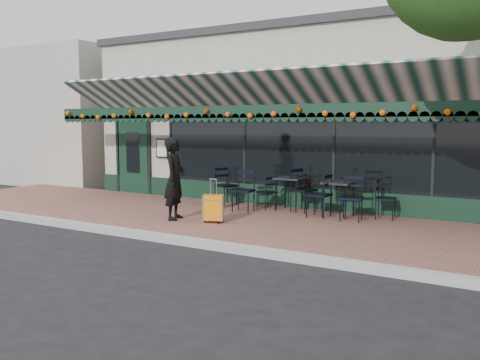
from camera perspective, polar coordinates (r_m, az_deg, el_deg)
The scene contains 16 objects.
ground at distance 9.42m, azimuth -6.31°, elevation -7.13°, with size 80.00×80.00×0.00m, color black.
sidewalk at distance 11.03m, azimuth -0.06°, elevation -4.70°, with size 18.00×4.00×0.15m, color brown.
curb at distance 9.34m, azimuth -6.62°, elevation -6.78°, with size 18.00×0.16×0.15m, color #9E9E99.
restaurant_building at distance 16.13m, azimuth 10.62°, elevation 6.52°, with size 12.00×9.60×4.50m.
neighbor_building_left at distance 24.03m, azimuth -19.99°, elevation 6.46°, with size 12.00×8.00×4.80m, color #B1AB9C.
woman at distance 10.88m, azimuth -7.35°, elevation 0.16°, with size 0.64×0.42×1.76m, color black.
suitcase at distance 10.51m, azimuth -3.00°, elevation -3.17°, with size 0.45×0.36×0.91m.
cafe_table_a at distance 11.33m, azimuth 11.00°, elevation -0.59°, with size 0.63×0.63×0.77m.
cafe_table_b at distance 12.01m, azimuth 5.70°, elevation -0.08°, with size 0.63×0.63×0.78m.
chair_a_left at distance 11.23m, azimuth 8.85°, elevation -1.71°, with size 0.48×0.48×0.96m, color black, non-canonical shape.
chair_a_right at distance 11.31m, azimuth 16.04°, elevation -2.07°, with size 0.43×0.43×0.86m, color black, non-canonical shape.
chair_a_front at distance 10.94m, azimuth 12.39°, elevation -2.04°, with size 0.47×0.47×0.94m, color black, non-canonical shape.
chair_b_left at distance 12.16m, azimuth 3.03°, elevation -1.40°, with size 0.40×0.40×0.81m, color black, non-canonical shape.
chair_b_right at distance 11.84m, azimuth 7.14°, elevation -1.15°, with size 0.50×0.50×1.01m, color black, non-canonical shape.
chair_b_front at distance 11.82m, azimuth 0.36°, elevation -1.25°, with size 0.48×0.48×0.96m, color black, non-canonical shape.
chair_solo at distance 12.90m, azimuth -1.60°, elevation -0.66°, with size 0.47×0.47×0.94m, color black, non-canonical shape.
Camera 1 is at (5.51, -7.32, 2.18)m, focal length 38.00 mm.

